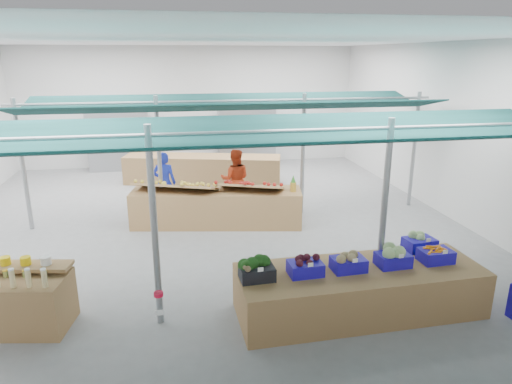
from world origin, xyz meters
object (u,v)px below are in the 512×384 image
bottle_shelf (7,300)px  fruit_counter (217,207)px  vendor_right (235,179)px  veg_counter (359,290)px  vendor_left (164,183)px

bottle_shelf → fruit_counter: (3.47, 3.69, -0.01)m
bottle_shelf → vendor_right: vendor_right is taller
veg_counter → vendor_left: size_ratio=2.40×
veg_counter → vendor_right: bearing=101.2°
vendor_right → veg_counter: bearing=112.9°
bottle_shelf → vendor_left: size_ratio=1.21×
bottle_shelf → vendor_left: 5.31m
fruit_counter → vendor_left: 1.67m
vendor_right → fruit_counter: bearing=71.8°
fruit_counter → vendor_right: (0.60, 1.10, 0.37)m
fruit_counter → vendor_right: bearing=71.8°
bottle_shelf → veg_counter: size_ratio=0.51×
vendor_left → vendor_right: size_ratio=1.00×
bottle_shelf → fruit_counter: size_ratio=0.48×
veg_counter → fruit_counter: fruit_counter is taller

